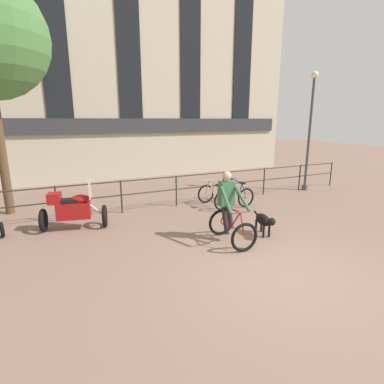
# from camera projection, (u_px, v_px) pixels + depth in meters

# --- Properties ---
(ground_plane) EXTENTS (60.00, 60.00, 0.00)m
(ground_plane) POSITION_uv_depth(u_px,v_px,m) (281.00, 273.00, 5.79)
(ground_plane) COLOR #846656
(canal_railing) EXTENTS (15.05, 0.05, 1.05)m
(canal_railing) POSITION_uv_depth(u_px,v_px,m) (176.00, 186.00, 10.17)
(canal_railing) COLOR #2D2B28
(canal_railing) RESTS_ON ground_plane
(building_facade) EXTENTS (18.00, 0.72, 10.95)m
(building_facade) POSITION_uv_depth(u_px,v_px,m) (128.00, 64.00, 14.13)
(building_facade) COLOR #BCB299
(building_facade) RESTS_ON ground_plane
(cyclist_with_bike) EXTENTS (0.74, 1.20, 1.70)m
(cyclist_with_bike) POSITION_uv_depth(u_px,v_px,m) (229.00, 211.00, 7.17)
(cyclist_with_bike) COLOR black
(cyclist_with_bike) RESTS_ON ground_plane
(dog) EXTENTS (0.34, 1.02, 0.58)m
(dog) POSITION_uv_depth(u_px,v_px,m) (264.00, 221.00, 7.58)
(dog) COLOR black
(dog) RESTS_ON ground_plane
(parked_motorcycle) EXTENTS (1.77, 0.96, 1.35)m
(parked_motorcycle) POSITION_uv_depth(u_px,v_px,m) (73.00, 209.00, 8.00)
(parked_motorcycle) COLOR black
(parked_motorcycle) RESTS_ON ground_plane
(parked_bicycle_near_lamp) EXTENTS (0.71, 1.14, 0.86)m
(parked_bicycle_near_lamp) POSITION_uv_depth(u_px,v_px,m) (214.00, 196.00, 10.15)
(parked_bicycle_near_lamp) COLOR black
(parked_bicycle_near_lamp) RESTS_ON ground_plane
(parked_bicycle_mid_left) EXTENTS (0.71, 1.14, 0.86)m
(parked_bicycle_mid_left) POSITION_uv_depth(u_px,v_px,m) (237.00, 194.00, 10.53)
(parked_bicycle_mid_left) COLOR black
(parked_bicycle_mid_left) RESTS_ON ground_plane
(street_lamp) EXTENTS (0.28, 0.28, 4.73)m
(street_lamp) POSITION_uv_depth(u_px,v_px,m) (310.00, 126.00, 12.04)
(street_lamp) COLOR #424247
(street_lamp) RESTS_ON ground_plane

